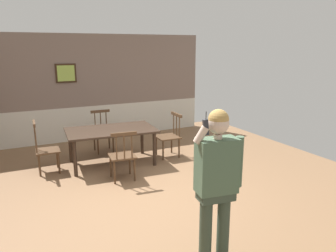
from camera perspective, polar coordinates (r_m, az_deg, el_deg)
ground_plane at (r=5.50m, az=-3.65°, el=-11.72°), size 8.30×8.30×0.00m
room_back_partition at (r=8.65m, az=-13.64°, el=6.15°), size 6.25×0.17×2.66m
dining_table at (r=6.73m, az=-9.83°, el=-1.20°), size 1.83×1.17×0.73m
chair_near_window at (r=5.94m, az=-7.90°, el=-5.07°), size 0.49×0.49×0.93m
chair_by_doorway at (r=6.65m, az=-20.50°, el=-3.73°), size 0.45×0.45×1.01m
chair_at_table_head at (r=7.65m, az=-11.23°, el=-1.03°), size 0.45×0.45×0.94m
chair_opposite_corner at (r=7.14m, az=0.20°, el=-1.69°), size 0.49×0.49×0.95m
person_figure at (r=3.57m, az=8.49°, el=-8.59°), size 0.59×0.30×1.74m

